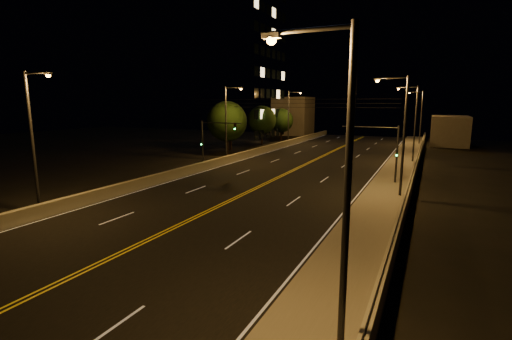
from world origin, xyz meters
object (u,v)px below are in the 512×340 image
at_px(streetlight_0, 338,181).
at_px(tree_1, 230,125).
at_px(building_tower, 213,66).
at_px(streetlight_6, 290,114).
at_px(tree_2, 262,120).
at_px(streetlight_4, 34,134).
at_px(streetlight_3, 420,114).
at_px(traffic_signal_left, 210,138).
at_px(streetlight_2, 413,119).
at_px(tree_3, 281,120).
at_px(streetlight_1, 401,130).
at_px(traffic_signal_right, 385,147).
at_px(tree_0, 227,121).
at_px(streetlight_5, 228,119).

relative_size(streetlight_0, tree_1, 1.52).
bearing_deg(building_tower, tree_1, -48.11).
xyz_separation_m(streetlight_6, tree_2, (-4.11, -3.28, -1.06)).
bearing_deg(streetlight_0, streetlight_4, 163.94).
height_order(streetlight_3, traffic_signal_left, streetlight_3).
bearing_deg(streetlight_4, streetlight_6, 90.00).
bearing_deg(tree_1, building_tower, 131.89).
distance_m(streetlight_2, tree_1, 26.92).
bearing_deg(tree_1, tree_3, 82.58).
bearing_deg(streetlight_1, streetlight_6, 122.42).
distance_m(streetlight_3, building_tower, 38.69).
bearing_deg(traffic_signal_right, building_tower, 142.16).
bearing_deg(streetlight_0, streetlight_2, 90.00).
bearing_deg(building_tower, streetlight_0, -55.35).
distance_m(tree_0, tree_3, 22.16).
bearing_deg(traffic_signal_left, tree_3, 97.64).
distance_m(streetlight_2, tree_0, 24.39).
height_order(traffic_signal_left, tree_3, tree_3).
xyz_separation_m(streetlight_3, streetlight_4, (-21.46, -55.82, 0.00)).
xyz_separation_m(streetlight_2, streetlight_4, (-21.46, -33.53, 0.00)).
xyz_separation_m(streetlight_2, streetlight_5, (-21.46, -7.90, 0.00)).
bearing_deg(traffic_signal_right, tree_3, 125.16).
bearing_deg(traffic_signal_left, tree_2, 101.73).
xyz_separation_m(streetlight_4, tree_3, (-3.18, 52.26, -1.42)).
relative_size(traffic_signal_left, tree_0, 0.71).
xyz_separation_m(tree_1, tree_2, (1.21, 9.36, 0.45)).
distance_m(streetlight_1, streetlight_5, 24.10).
bearing_deg(streetlight_1, tree_3, 123.24).
bearing_deg(traffic_signal_left, tree_0, 110.18).
height_order(tree_0, tree_3, tree_0).
distance_m(tree_2, tree_3, 7.16).
bearing_deg(streetlight_1, streetlight_5, 152.91).
height_order(streetlight_4, tree_3, streetlight_4).
bearing_deg(streetlight_4, traffic_signal_left, 86.48).
relative_size(streetlight_1, tree_2, 1.36).
xyz_separation_m(streetlight_6, tree_3, (-3.18, 3.81, -1.42)).
bearing_deg(tree_2, streetlight_0, -63.52).
distance_m(streetlight_0, tree_3, 63.44).
relative_size(streetlight_3, streetlight_5, 1.00).
height_order(streetlight_4, tree_1, streetlight_4).
bearing_deg(streetlight_5, streetlight_2, 20.20).
distance_m(streetlight_5, traffic_signal_left, 6.49).
bearing_deg(tree_3, traffic_signal_left, -82.36).
height_order(streetlight_4, tree_0, streetlight_4).
xyz_separation_m(streetlight_0, streetlight_1, (0.00, 20.84, 0.00)).
bearing_deg(building_tower, streetlight_2, -19.82).
relative_size(streetlight_1, streetlight_3, 1.00).
bearing_deg(tree_3, tree_1, -97.42).
height_order(streetlight_0, traffic_signal_right, streetlight_0).
xyz_separation_m(streetlight_2, traffic_signal_right, (-1.60, -13.97, -1.93)).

